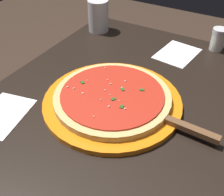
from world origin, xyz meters
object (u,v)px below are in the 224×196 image
object	(u,v)px
pizza_server	(174,123)
parmesan_shaker	(218,39)
serving_plate	(112,102)
napkin_folded_right	(3,115)
pizza	(112,97)
cup_tall_drink	(98,16)
napkin_loose_left	(177,54)

from	to	relation	value
pizza_server	parmesan_shaker	world-z (taller)	parmesan_shaker
serving_plate	napkin_folded_right	world-z (taller)	serving_plate
pizza	pizza_server	world-z (taller)	pizza
serving_plate	cup_tall_drink	size ratio (longest dim) A/B	3.11
pizza_server	napkin_loose_left	xyz separation A→B (m)	(0.33, 0.11, -0.02)
pizza	serving_plate	bearing A→B (deg)	-82.47
pizza_server	cup_tall_drink	xyz separation A→B (m)	(0.36, 0.42, 0.04)
cup_tall_drink	napkin_loose_left	size ratio (longest dim) A/B	0.77
pizza	napkin_folded_right	bearing A→B (deg)	128.64
pizza	pizza_server	distance (m)	0.17
serving_plate	pizza	size ratio (longest dim) A/B	1.19
napkin_folded_right	parmesan_shaker	bearing A→B (deg)	-32.20
napkin_loose_left	parmesan_shaker	bearing A→B (deg)	-47.90
pizza	napkin_loose_left	xyz separation A→B (m)	(0.33, -0.06, -0.02)
parmesan_shaker	serving_plate	bearing A→B (deg)	159.26
pizza	napkin_folded_right	size ratio (longest dim) A/B	1.96
pizza_server	cup_tall_drink	world-z (taller)	cup_tall_drink
serving_plate	parmesan_shaker	distance (m)	0.45
parmesan_shaker	napkin_loose_left	bearing A→B (deg)	132.10
serving_plate	pizza_server	xyz separation A→B (m)	(-0.01, -0.17, 0.01)
napkin_folded_right	napkin_loose_left	size ratio (longest dim) A/B	1.02
serving_plate	cup_tall_drink	distance (m)	0.44
serving_plate	pizza_server	size ratio (longest dim) A/B	1.58
pizza_server	napkin_loose_left	size ratio (longest dim) A/B	1.51
pizza	napkin_folded_right	distance (m)	0.27
pizza	cup_tall_drink	distance (m)	0.43
napkin_loose_left	pizza_server	bearing A→B (deg)	-162.00
pizza_server	parmesan_shaker	size ratio (longest dim) A/B	3.00
pizza	napkin_loose_left	distance (m)	0.33
pizza_server	parmesan_shaker	distance (m)	0.43
napkin_folded_right	parmesan_shaker	distance (m)	0.69
pizza_server	napkin_folded_right	xyz separation A→B (m)	(-0.16, 0.38, -0.02)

